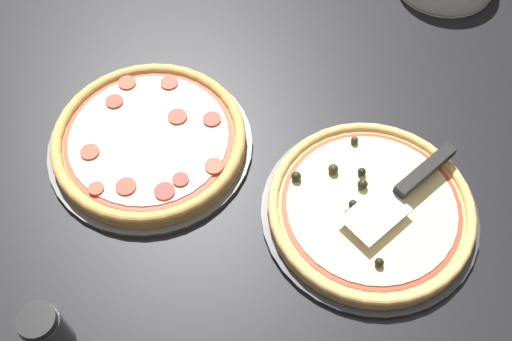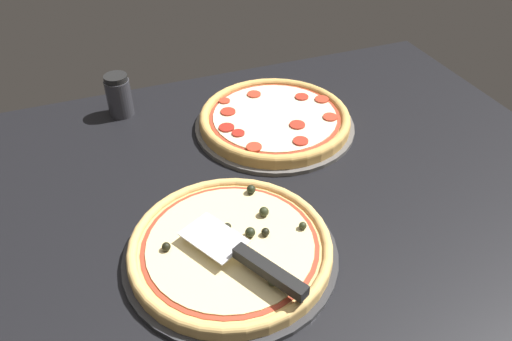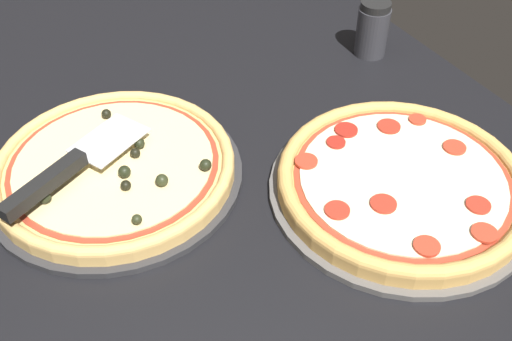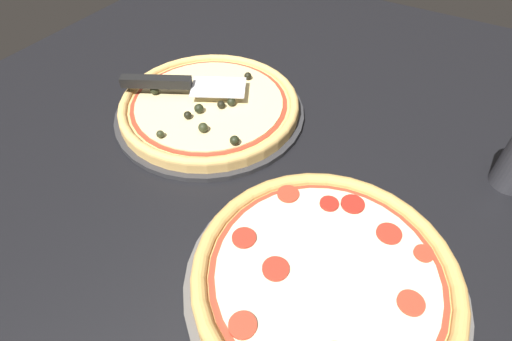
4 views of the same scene
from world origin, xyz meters
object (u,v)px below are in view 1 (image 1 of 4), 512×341
pizza_back (149,139)px  parmesan_shaker (47,331)px  serving_spatula (414,180)px  pizza_front (371,207)px

pizza_back → parmesan_shaker: parmesan_shaker is taller
serving_spatula → pizza_back: bearing=63.6°
pizza_front → parmesan_shaker: bearing=100.6°
pizza_front → pizza_back: pizza_front is taller
parmesan_shaker → serving_spatula: bearing=-79.1°
pizza_front → pizza_back: (23.25, 35.44, 0.12)cm
pizza_front → serving_spatula: serving_spatula is taller
serving_spatula → pizza_front: bearing=102.6°
pizza_front → serving_spatula: (1.76, -7.91, 3.42)cm
pizza_front → pizza_back: size_ratio=0.99×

